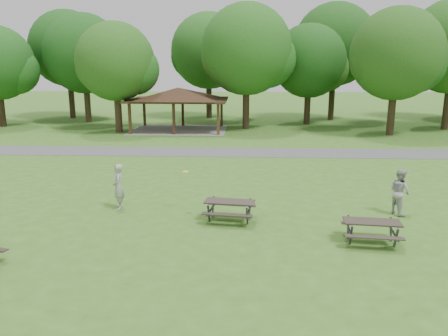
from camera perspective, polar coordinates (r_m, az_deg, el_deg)
ground at (r=15.89m, az=-4.33°, el=-7.89°), size 160.00×160.00×0.00m
asphalt_path at (r=29.32m, az=-1.03°, el=2.10°), size 120.00×3.20×0.02m
pavilion at (r=39.22m, az=-6.01°, el=9.40°), size 8.60×7.01×3.76m
tree_row_c at (r=46.48m, az=-17.68°, el=13.77°), size 8.19×7.80×10.67m
tree_row_d at (r=38.75m, az=-13.85°, el=13.05°), size 6.93×6.60×9.27m
tree_row_e at (r=39.73m, az=3.12°, el=14.87°), size 8.40×8.00×11.02m
tree_row_f at (r=43.66m, az=11.17°, el=13.28°), size 7.35×7.00×9.55m
tree_row_g at (r=38.69m, az=21.71°, el=13.34°), size 7.77×7.40×10.25m
tree_deep_a at (r=50.83m, az=-19.61°, el=14.22°), size 8.40×8.00×11.38m
tree_deep_b at (r=47.88m, az=-1.90°, el=14.76°), size 8.40×8.00×11.13m
tree_deep_c at (r=47.64m, az=14.36°, el=15.04°), size 8.82×8.40×11.90m
picnic_table_middle at (r=16.40m, az=0.74°, el=-4.95°), size 2.04×1.72×0.81m
picnic_table_far at (r=15.23m, az=18.74°, el=-7.22°), size 1.96×1.64×0.79m
frisbee_in_flight at (r=17.41m, az=-5.04°, el=-0.48°), size 0.30×0.30×0.02m
frisbee_thrower at (r=18.17m, az=-13.66°, el=-2.40°), size 0.60×0.77×1.86m
frisbee_catcher at (r=18.40m, az=21.96°, el=-2.89°), size 0.96×1.07×1.81m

